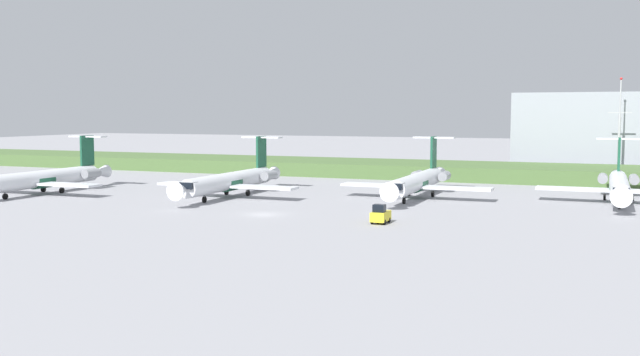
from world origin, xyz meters
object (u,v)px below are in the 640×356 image
Objects in this scene: antenna_mast at (619,136)px; baggage_tug at (380,215)px; regional_jet_third at (231,180)px; regional_jet_second at (44,178)px; regional_jet_fourth at (418,181)px; regional_jet_fifth at (619,185)px.

antenna_mast is 77.41m from baggage_tug.
antenna_mast is at bearing 44.71° from regional_jet_third.
baggage_tug is at bearing -8.93° from regional_jet_second.
regional_jet_second is 59.18m from regional_jet_fourth.
regional_jet_fourth is at bearing 16.85° from regional_jet_second.
regional_jet_second and regional_jet_third have the same top height.
regional_jet_third is (29.60, 7.74, 0.00)m from regional_jet_second.
regional_jet_fifth is (28.40, 5.39, 0.00)m from regional_jet_fourth.
regional_jet_third is 9.69× the size of baggage_tug.
regional_jet_fifth is at bearing 10.75° from regional_jet_fourth.
regional_jet_second is 9.69× the size of baggage_tug.
antenna_mast is 6.17× the size of baggage_tug.
regional_jet_third and regional_jet_fourth have the same top height.
regional_jet_third is 78.83m from antenna_mast.
regional_jet_fifth is (85.04, 22.55, 0.00)m from regional_jet_second.
regional_jet_third is 1.57× the size of antenna_mast.
regional_jet_fifth is at bearing 50.38° from baggage_tug.
antenna_mast is (0.43, 40.50, 5.71)m from regional_jet_fifth.
regional_jet_fourth is (56.64, 17.16, 0.00)m from regional_jet_second.
regional_jet_third is 33.74m from baggage_tug.
regional_jet_second is at bearing -165.35° from regional_jet_third.
regional_jet_third is at bearing -135.29° from antenna_mast.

